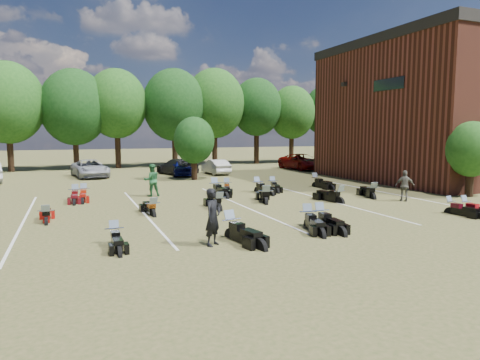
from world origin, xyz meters
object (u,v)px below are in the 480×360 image
person_black (213,217)px  person_grey (405,186)px  motorcycle_0 (115,244)px  motorcycle_3 (320,226)px  motorcycle_7 (46,224)px  car_4 (183,167)px  motorcycle_14 (76,200)px  person_green (152,180)px

person_black → person_grey: size_ratio=1.13×
person_black → motorcycle_0: size_ratio=0.96×
motorcycle_3 → motorcycle_7: bearing=161.7°
person_grey → motorcycle_7: size_ratio=0.83×
car_4 → motorcycle_14: car_4 is taller
motorcycle_0 → motorcycle_7: bearing=117.8°
person_grey → motorcycle_0: size_ratio=0.85×
motorcycle_3 → motorcycle_7: (-10.22, 4.43, 0.00)m
motorcycle_3 → motorcycle_7: motorcycle_3 is taller
person_grey → motorcycle_0: 15.90m
motorcycle_0 → motorcycle_14: motorcycle_14 is taller
person_black → person_grey: person_black is taller
motorcycle_0 → motorcycle_7: motorcycle_7 is taller
person_black → motorcycle_3: size_ratio=0.82×
person_green → motorcycle_14: bearing=-2.9°
motorcycle_3 → motorcycle_14: 13.91m
person_green → motorcycle_0: person_green is taller
car_4 → person_black: (-4.72, -22.72, 0.21)m
person_black → motorcycle_3: bearing=-24.8°
person_grey → motorcycle_14: person_grey is taller
car_4 → person_green: person_green is taller
person_black → motorcycle_14: person_black is taller
motorcycle_0 → car_4: bearing=69.7°
car_4 → person_green: size_ratio=2.31×
person_green → motorcycle_14: (-4.19, 0.09, -0.95)m
person_green → motorcycle_0: size_ratio=0.95×
person_black → motorcycle_7: 7.81m
car_4 → motorcycle_3: car_4 is taller
person_black → person_grey: (12.48, 4.81, -0.11)m
person_black → motorcycle_3: person_black is taller
car_4 → motorcycle_3: (0.19, -21.52, -0.75)m
motorcycle_7 → motorcycle_3: bearing=155.7°
person_grey → motorcycle_3: person_grey is taller
person_green → person_grey: 14.20m
car_4 → motorcycle_0: 22.73m
person_black → person_green: bearing=51.1°
person_black → motorcycle_0: (-3.03, 1.37, -0.96)m
car_4 → person_green: 11.97m
car_4 → motorcycle_7: 19.82m
motorcycle_0 → motorcycle_3: 7.94m
person_black → motorcycle_7: bearing=94.7°
person_green → person_grey: size_ratio=1.13×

